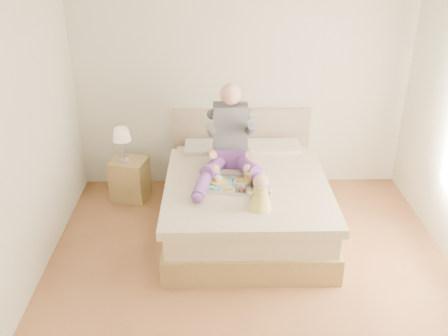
{
  "coord_description": "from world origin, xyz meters",
  "views": [
    {
      "loc": [
        -0.33,
        -3.69,
        3.04
      ],
      "look_at": [
        -0.24,
        0.89,
        0.78
      ],
      "focal_mm": 40.0,
      "sensor_mm": 36.0,
      "label": 1
    }
  ],
  "objects_px": {
    "tray": "(228,183)",
    "baby": "(260,195)",
    "nightstand": "(130,179)",
    "bed": "(245,198)",
    "adult": "(231,146)"
  },
  "relations": [
    {
      "from": "bed",
      "to": "adult",
      "type": "bearing_deg",
      "value": 139.7
    },
    {
      "from": "adult",
      "to": "nightstand",
      "type": "bearing_deg",
      "value": 159.37
    },
    {
      "from": "nightstand",
      "to": "adult",
      "type": "xyz_separation_m",
      "value": [
        1.2,
        -0.47,
        0.64
      ]
    },
    {
      "from": "adult",
      "to": "baby",
      "type": "relative_size",
      "value": 3.14
    },
    {
      "from": "adult",
      "to": "tray",
      "type": "xyz_separation_m",
      "value": [
        -0.04,
        -0.39,
        -0.24
      ]
    },
    {
      "from": "nightstand",
      "to": "baby",
      "type": "bearing_deg",
      "value": -29.18
    },
    {
      "from": "bed",
      "to": "nightstand",
      "type": "relative_size",
      "value": 4.38
    },
    {
      "from": "nightstand",
      "to": "adult",
      "type": "bearing_deg",
      "value": -8.27
    },
    {
      "from": "nightstand",
      "to": "tray",
      "type": "relative_size",
      "value": 0.88
    },
    {
      "from": "nightstand",
      "to": "bed",
      "type": "bearing_deg",
      "value": -10.93
    },
    {
      "from": "tray",
      "to": "baby",
      "type": "distance_m",
      "value": 0.56
    },
    {
      "from": "nightstand",
      "to": "baby",
      "type": "height_order",
      "value": "baby"
    },
    {
      "from": "adult",
      "to": "bed",
      "type": "bearing_deg",
      "value": -39.79
    },
    {
      "from": "bed",
      "to": "tray",
      "type": "height_order",
      "value": "bed"
    },
    {
      "from": "tray",
      "to": "bed",
      "type": "bearing_deg",
      "value": 63.94
    }
  ]
}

